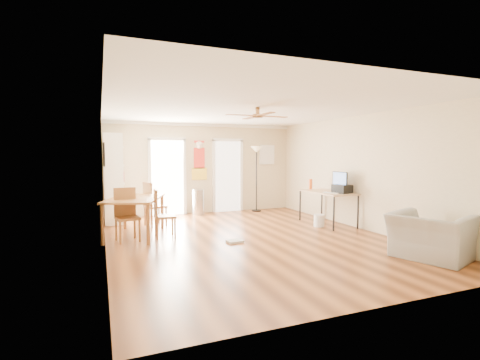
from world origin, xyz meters
name	(u,v)px	position (x,y,z in m)	size (l,w,h in m)	color
floor	(251,238)	(0.00, 0.00, 0.00)	(7.00, 7.00, 0.00)	brown
ceiling	(251,109)	(0.00, 0.00, 2.60)	(5.50, 7.00, 0.00)	silver
wall_back	(203,168)	(0.00, 3.50, 1.30)	(5.50, 0.04, 2.60)	beige
wall_front	(381,191)	(0.00, -3.50, 1.30)	(5.50, 0.04, 2.60)	beige
wall_left	(104,178)	(-2.75, 0.00, 1.30)	(0.04, 7.00, 2.60)	beige
wall_right	(361,172)	(2.75, 0.00, 1.30)	(0.04, 7.00, 2.60)	beige
crown_molding	(251,111)	(0.00, 0.00, 2.56)	(5.50, 7.00, 0.08)	white
kitchen_doorway	(167,178)	(-1.05, 3.48, 1.05)	(0.90, 0.10, 2.10)	white
bathroom_doorway	(228,176)	(0.75, 3.48, 1.05)	(0.80, 0.10, 2.10)	white
wall_decal	(199,160)	(-0.13, 3.48, 1.55)	(0.46, 0.03, 1.10)	red
ac_grille	(267,155)	(2.05, 3.47, 1.70)	(0.50, 0.04, 0.60)	white
framed_poster	(104,154)	(-2.73, 1.40, 1.70)	(0.04, 0.66, 0.48)	black
ceiling_fan	(258,116)	(0.00, -0.30, 2.43)	(1.24, 1.24, 0.20)	#593819
bookshelf	(113,178)	(-2.51, 2.89, 1.11)	(0.44, 1.00, 2.22)	white
dining_table	(135,217)	(-2.15, 1.10, 0.40)	(0.97, 1.61, 0.81)	olive
dining_chair_right_a	(155,204)	(-1.60, 2.06, 0.52)	(0.43, 0.43, 1.04)	#955E30
dining_chair_right_b	(165,214)	(-1.60, 0.72, 0.49)	(0.41, 0.41, 0.99)	#935A2F
dining_chair_near	(127,215)	(-2.33, 0.70, 0.52)	(0.42, 0.42, 1.03)	olive
trash_can	(198,202)	(-0.24, 3.22, 0.36)	(0.33, 0.33, 0.72)	#BABABD
torchiere_lamp	(256,179)	(1.56, 3.17, 0.98)	(0.37, 0.37, 1.95)	black
computer_desk	(327,208)	(2.33, 0.68, 0.40)	(0.75, 1.50, 0.80)	tan
imac	(340,182)	(2.47, 0.40, 1.05)	(0.07, 0.53, 0.49)	black
keyboard	(331,193)	(2.20, 0.37, 0.81)	(0.12, 0.37, 0.01)	silver
printer	(342,189)	(2.45, 0.28, 0.90)	(0.33, 0.38, 0.20)	black
orange_bottle	(311,184)	(2.30, 1.38, 0.93)	(0.09, 0.09, 0.26)	#F05815
wastebasket_a	(319,221)	(1.98, 0.50, 0.14)	(0.25, 0.25, 0.29)	silver
floor_cloth	(235,241)	(-0.42, -0.18, 0.02)	(0.30, 0.23, 0.04)	#A8A7A2
armchair	(430,236)	(2.15, -2.35, 0.37)	(1.13, 0.99, 0.74)	gray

